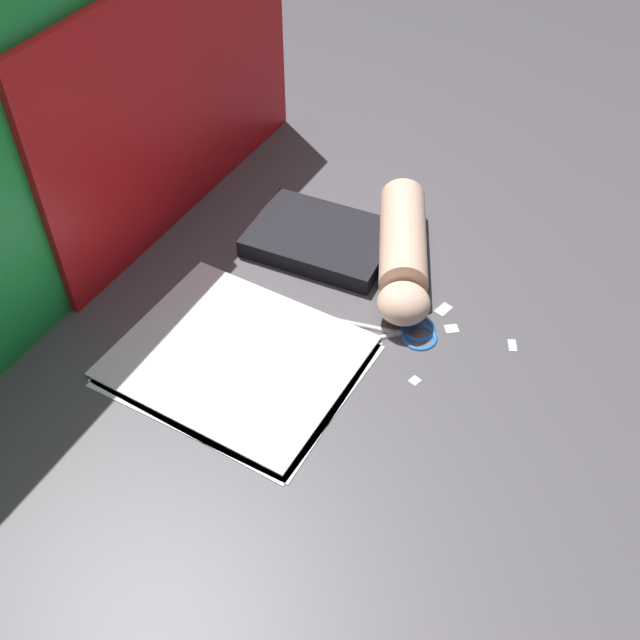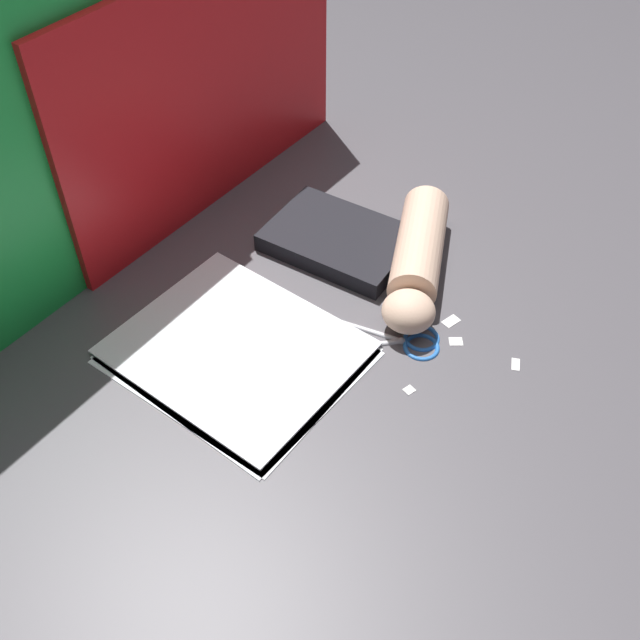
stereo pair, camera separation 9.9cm
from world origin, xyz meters
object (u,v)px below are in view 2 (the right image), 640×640
Objects in this scene: book_closed at (339,240)px; hand_forearm at (417,259)px; paper_stack at (237,352)px; scissors at (406,340)px.

hand_forearm is (0.02, -0.15, 0.02)m from book_closed.
paper_stack is 1.14× the size of hand_forearm.
hand_forearm is at bearing -20.11° from paper_stack.
scissors is 0.15m from hand_forearm.
paper_stack is at bearing 134.34° from scissors.
paper_stack is at bearing 159.89° from hand_forearm.
book_closed is at bearing 6.26° from paper_stack.
hand_forearm reaches higher than paper_stack.
hand_forearm is at bearing -82.47° from book_closed.
scissors reaches higher than paper_stack.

